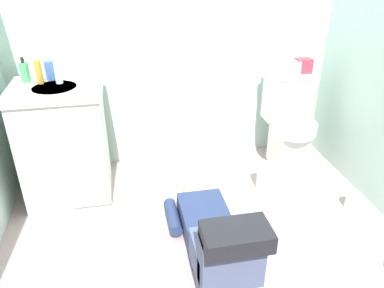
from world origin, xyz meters
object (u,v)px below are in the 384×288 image
Objects in this scene: vanity_cabinet at (65,142)px; bottle_clear at (58,73)px; faucet at (56,72)px; toiletry_bag at (303,66)px; tissue_box at (284,67)px; toilet_paper_roll at (354,202)px; toilet at (288,123)px; person_plumber at (213,234)px; soap_dispenser at (25,72)px; bottle_amber at (39,72)px; bottle_blue at (50,70)px; paper_towel_roll at (264,177)px.

bottle_clear is at bearing 68.91° from vanity_cabinet.
bottle_clear is (0.03, -0.09, 0.02)m from faucet.
faucet is at bearing 107.53° from bottle_clear.
bottle_clear is at bearing -176.56° from toiletry_bag.
tissue_box is 2.00× the size of toilet_paper_roll.
toilet is 0.70× the size of person_plumber.
toilet is at bearing -2.31° from faucet.
faucet reaches higher than toilet.
soap_dispenser is 1.51× the size of toilet_paper_roll.
bottle_amber reaches higher than toilet.
toilet reaches higher than toilet_paper_roll.
tissue_box is at bearing 3.76° from bottle_clear.
bottle_amber is at bearing -177.26° from toiletry_bag.
soap_dispenser reaches higher than bottle_amber.
bottle_clear is (-1.63, -0.11, 0.09)m from tissue_box.
toiletry_bag is at bearing 99.29° from toilet_paper_roll.
toiletry_bag is (0.15, 0.00, 0.01)m from tissue_box.
bottle_blue reaches higher than paper_towel_roll.
bottle_amber reaches higher than faucet.
person_plumber reaches higher than toilet_paper_roll.
bottle_clear is at bearing -176.24° from tissue_box.
bottle_clear reaches higher than vanity_cabinet.
faucet is 0.72× the size of bottle_clear.
bottle_blue is at bearing 177.77° from toilet.
toilet_paper_roll is at bearing -70.08° from tissue_box.
person_plumber is at bearing -128.02° from tissue_box.
faucet is at bearing 1.59° from bottle_blue.
toiletry_bag is (1.81, 0.02, -0.06)m from faucet.
tissue_box is (-0.04, 0.09, 0.43)m from toilet.
toilet_paper_roll is (1.96, -0.73, -0.83)m from bottle_blue.
person_plumber is 6.81× the size of bottle_amber.
toilet is 6.82× the size of toilet_paper_roll.
bottle_blue is (-1.74, 0.07, 0.52)m from toilet.
soap_dispenser is at bearing 136.95° from person_plumber.
faucet is 1.64m from paper_towel_roll.
toilet_paper_roll is (1.93, -0.59, -0.37)m from vanity_cabinet.
paper_towel_roll is at bearing -133.20° from toilet.
bottle_amber is (-1.90, -0.09, 0.09)m from toiletry_bag.
person_plumber is at bearing -131.65° from paper_towel_roll.
soap_dispenser is 1.06× the size of bottle_amber.
toilet is 0.44m from tissue_box.
bottle_blue is 0.11m from bottle_clear.
bottle_clear is at bearing -53.18° from bottle_blue.
soap_dispenser is 0.79× the size of paper_towel_roll.
toilet is at bearing 2.61° from vanity_cabinet.
bottle_blue is (-0.04, -0.00, 0.01)m from faucet.
toilet_paper_roll is at bearing 13.93° from person_plumber.
tissue_box is 1.33× the size of soap_dispenser.
vanity_cabinet is at bearing -33.10° from soap_dispenser.
toilet_paper_roll is at bearing -71.02° from toilet.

